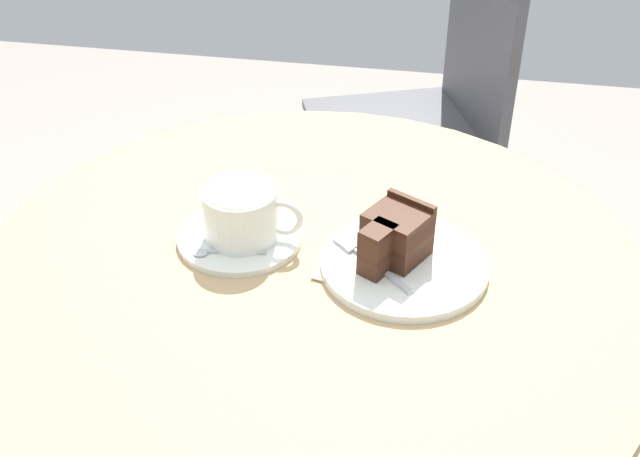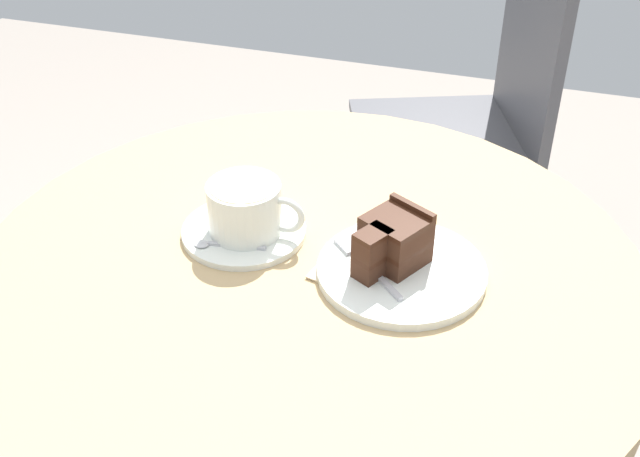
{
  "view_description": "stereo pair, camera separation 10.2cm",
  "coord_description": "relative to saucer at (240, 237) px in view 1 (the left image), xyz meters",
  "views": [
    {
      "loc": [
        0.16,
        -0.79,
        1.34
      ],
      "look_at": [
        0.01,
        0.03,
        0.74
      ],
      "focal_mm": 45.0,
      "sensor_mm": 36.0,
      "label": 1
    },
    {
      "loc": [
        0.26,
        -0.77,
        1.34
      ],
      "look_at": [
        0.01,
        0.03,
        0.74
      ],
      "focal_mm": 45.0,
      "sensor_mm": 36.0,
      "label": 2
    }
  ],
  "objects": [
    {
      "name": "napkin",
      "position": [
        0.21,
        -0.02,
        -0.0
      ],
      "size": [
        0.21,
        0.2,
        0.0
      ],
      "rotation": [
        0.0,
        0.0,
        2.77
      ],
      "color": "beige",
      "rests_on": "cafe_table"
    },
    {
      "name": "cafe_table",
      "position": [
        0.1,
        -0.04,
        -0.11
      ],
      "size": [
        0.87,
        0.87,
        0.7
      ],
      "color": "tan",
      "rests_on": "ground"
    },
    {
      "name": "teaspoon",
      "position": [
        -0.01,
        -0.05,
        0.01
      ],
      "size": [
        0.09,
        0.02,
        0.0
      ],
      "rotation": [
        0.0,
        0.0,
        3.29
      ],
      "color": "#B7B7BC",
      "rests_on": "saucer"
    },
    {
      "name": "cake_slice",
      "position": [
        0.21,
        -0.02,
        0.04
      ],
      "size": [
        0.09,
        0.11,
        0.07
      ],
      "rotation": [
        0.0,
        0.0,
        4.21
      ],
      "color": "#422619",
      "rests_on": "cake_plate"
    },
    {
      "name": "cake_plate",
      "position": [
        0.22,
        -0.02,
        0.0
      ],
      "size": [
        0.21,
        0.21,
        0.01
      ],
      "color": "silver",
      "rests_on": "cafe_table"
    },
    {
      "name": "saucer",
      "position": [
        0.0,
        0.0,
        0.0
      ],
      "size": [
        0.17,
        0.17,
        0.01
      ],
      "color": "silver",
      "rests_on": "cafe_table"
    },
    {
      "name": "cafe_chair",
      "position": [
        0.23,
        0.83,
        -0.15
      ],
      "size": [
        0.49,
        0.49,
        0.95
      ],
      "rotation": [
        0.0,
        0.0,
        5.09
      ],
      "color": "#4C4C51",
      "rests_on": "ground"
    },
    {
      "name": "fork",
      "position": [
        0.17,
        -0.03,
        0.01
      ],
      "size": [
        0.11,
        0.11,
        0.0
      ],
      "rotation": [
        0.0,
        0.0,
        2.37
      ],
      "color": "#B7B7BC",
      "rests_on": "cake_plate"
    },
    {
      "name": "coffee_cup",
      "position": [
        0.01,
        -0.0,
        0.04
      ],
      "size": [
        0.13,
        0.1,
        0.07
      ],
      "color": "silver",
      "rests_on": "saucer"
    }
  ]
}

